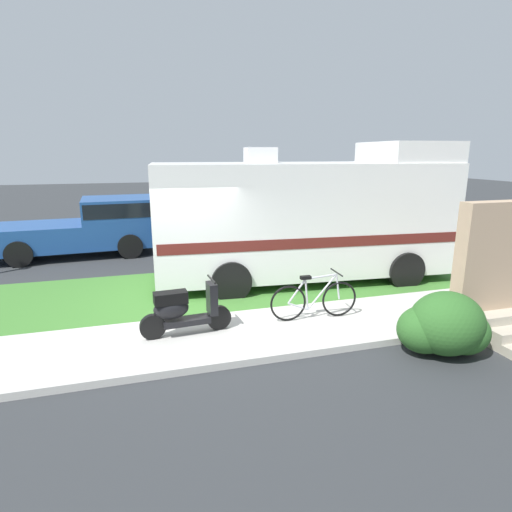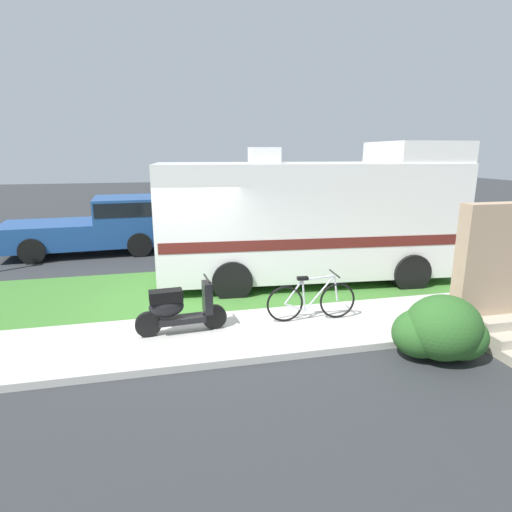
{
  "view_description": "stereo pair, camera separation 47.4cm",
  "coord_description": "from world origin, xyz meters",
  "px_view_note": "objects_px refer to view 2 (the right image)",
  "views": [
    {
      "loc": [
        -0.86,
        -7.83,
        3.21
      ],
      "look_at": [
        1.52,
        0.3,
        1.1
      ],
      "focal_mm": 29.32,
      "sensor_mm": 36.0,
      "label": 1
    },
    {
      "loc": [
        -0.4,
        -7.95,
        3.21
      ],
      "look_at": [
        1.52,
        0.3,
        1.1
      ],
      "focal_mm": 29.32,
      "sensor_mm": 36.0,
      "label": 2
    }
  ],
  "objects_px": {
    "bottle_green": "(474,307)",
    "bottle_spare": "(441,316)",
    "motorhome_rv": "(312,217)",
    "scooter": "(178,308)",
    "pickup_truck_near": "(105,223)",
    "bicycle": "(311,300)"
  },
  "relations": [
    {
      "from": "scooter",
      "to": "bottle_spare",
      "type": "bearing_deg",
      "value": -7.48
    },
    {
      "from": "bottle_green",
      "to": "bicycle",
      "type": "bearing_deg",
      "value": 173.31
    },
    {
      "from": "pickup_truck_near",
      "to": "bottle_green",
      "type": "bearing_deg",
      "value": -44.88
    },
    {
      "from": "bottle_green",
      "to": "bottle_spare",
      "type": "xyz_separation_m",
      "value": [
        -0.96,
        -0.28,
        0.0
      ]
    },
    {
      "from": "motorhome_rv",
      "to": "bottle_spare",
      "type": "bearing_deg",
      "value": -68.23
    },
    {
      "from": "pickup_truck_near",
      "to": "bicycle",
      "type": "bearing_deg",
      "value": -58.68
    },
    {
      "from": "motorhome_rv",
      "to": "pickup_truck_near",
      "type": "relative_size",
      "value": 1.42
    },
    {
      "from": "pickup_truck_near",
      "to": "bottle_green",
      "type": "xyz_separation_m",
      "value": [
        7.73,
        -7.69,
        -0.72
      ]
    },
    {
      "from": "scooter",
      "to": "bottle_spare",
      "type": "relative_size",
      "value": 5.87
    },
    {
      "from": "bottle_spare",
      "to": "bottle_green",
      "type": "bearing_deg",
      "value": 16.01
    },
    {
      "from": "motorhome_rv",
      "to": "bottle_green",
      "type": "height_order",
      "value": "motorhome_rv"
    },
    {
      "from": "bicycle",
      "to": "bottle_spare",
      "type": "height_order",
      "value": "bicycle"
    },
    {
      "from": "pickup_truck_near",
      "to": "bottle_spare",
      "type": "bearing_deg",
      "value": -49.66
    },
    {
      "from": "bottle_spare",
      "to": "bicycle",
      "type": "bearing_deg",
      "value": 164.13
    },
    {
      "from": "bicycle",
      "to": "motorhome_rv",
      "type": "bearing_deg",
      "value": 70.22
    },
    {
      "from": "pickup_truck_near",
      "to": "motorhome_rv",
      "type": "bearing_deg",
      "value": -40.3
    },
    {
      "from": "bottle_green",
      "to": "scooter",
      "type": "bearing_deg",
      "value": 176.48
    },
    {
      "from": "motorhome_rv",
      "to": "scooter",
      "type": "xyz_separation_m",
      "value": [
        -3.45,
        -2.74,
        -1.07
      ]
    },
    {
      "from": "motorhome_rv",
      "to": "pickup_truck_near",
      "type": "height_order",
      "value": "motorhome_rv"
    },
    {
      "from": "motorhome_rv",
      "to": "scooter",
      "type": "distance_m",
      "value": 4.53
    },
    {
      "from": "scooter",
      "to": "pickup_truck_near",
      "type": "bearing_deg",
      "value": 105.06
    },
    {
      "from": "pickup_truck_near",
      "to": "bottle_spare",
      "type": "distance_m",
      "value": 10.48
    }
  ]
}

